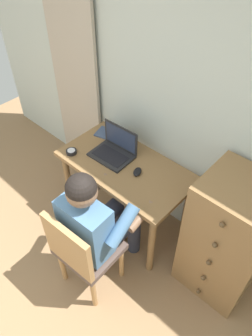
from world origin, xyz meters
TOP-DOWN VIEW (x-y plane):
  - wall_back at (0.00, 2.20)m, footprint 4.80×0.05m
  - curtain_panel at (-1.12, 2.13)m, footprint 0.60×0.03m
  - desk at (-0.22, 1.84)m, footprint 1.10×0.59m
  - dresser at (0.71, 1.90)m, footprint 0.53×0.51m
  - chair at (-0.01, 1.16)m, footprint 0.44×0.42m
  - person_seated at (-0.02, 1.34)m, footprint 0.54×0.60m
  - laptop at (-0.37, 1.87)m, footprint 0.35×0.27m
  - computer_mouse at (-0.08, 1.83)m, footprint 0.10×0.12m
  - desk_clock at (-0.65, 1.63)m, footprint 0.09×0.09m
  - notebook_pad at (-0.60, 2.02)m, footprint 0.24×0.20m

SIDE VIEW (x-z plane):
  - chair at x=-0.01m, z-range 0.05..0.92m
  - dresser at x=0.71m, z-range 0.00..1.09m
  - desk at x=-0.22m, z-range 0.25..0.97m
  - person_seated at x=-0.02m, z-range 0.07..1.26m
  - notebook_pad at x=-0.60m, z-range 0.73..0.74m
  - desk_clock at x=-0.65m, z-range 0.73..0.76m
  - computer_mouse at x=-0.08m, z-range 0.73..0.76m
  - laptop at x=-0.37m, z-range 0.66..0.90m
  - curtain_panel at x=-1.12m, z-range 0.00..2.22m
  - wall_back at x=0.00m, z-range 0.00..2.50m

